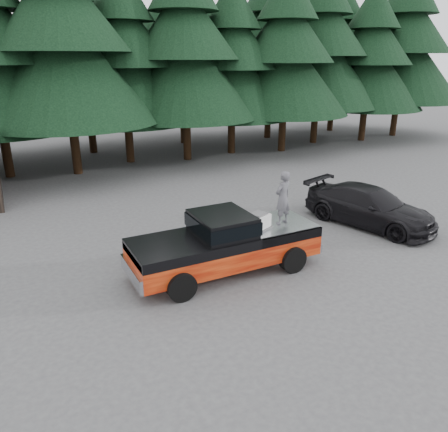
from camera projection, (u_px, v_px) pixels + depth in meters
name	position (u px, v px, depth m)	size (l,w,h in m)	color
ground	(196.00, 276.00, 13.36)	(120.00, 120.00, 0.00)	#454547
pickup_truck	(225.00, 252.00, 13.40)	(6.00, 2.04, 1.33)	#DC5119
truck_cab	(222.00, 223.00, 13.03)	(1.66, 1.90, 0.59)	black
air_compressor	(258.00, 222.00, 13.33)	(0.64, 0.53, 0.44)	silver
man_on_bed	(283.00, 198.00, 13.55)	(0.62, 0.41, 1.70)	#54535A
parked_car	(369.00, 206.00, 17.16)	(2.12, 5.22, 1.51)	black
treeline	(80.00, 30.00, 25.24)	(60.15, 16.05, 17.50)	black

